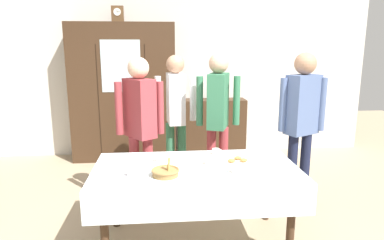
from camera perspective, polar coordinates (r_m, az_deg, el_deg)
The scene contains 20 objects.
ground_plane at distance 3.63m, azimuth 0.30°, elevation -17.69°, with size 12.00×12.00×0.00m, color tan.
back_wall at distance 5.81m, azimuth -2.18°, elevation 7.66°, with size 6.40×0.10×2.70m, color silver.
dining_table at distance 3.14m, azimuth 0.72°, elevation -9.65°, with size 1.85×0.97×0.74m.
wall_cabinet at distance 5.57m, azimuth -11.31°, elevation 4.47°, with size 1.63×0.46×2.16m.
mantel_clock at distance 5.55m, azimuth -12.29°, elevation 16.86°, with size 0.18×0.11×0.24m.
bookshelf_low at distance 5.77m, azimuth 3.74°, elevation -1.22°, with size 1.02×0.35×0.95m.
book_stack at distance 5.67m, azimuth 3.82°, elevation 4.03°, with size 0.15×0.22×0.11m.
tea_cup_center at distance 2.96m, azimuth -10.05°, elevation -8.77°, with size 0.13×0.13×0.06m.
tea_cup_mid_left at distance 3.00m, azimuth 7.30°, elevation -8.29°, with size 0.13×0.13×0.06m.
tea_cup_near_left at distance 3.28m, azimuth -5.44°, elevation -6.49°, with size 0.13×0.13×0.06m.
tea_cup_far_left at distance 3.47m, azimuth 4.02°, elevation -5.35°, with size 0.13×0.13×0.06m.
tea_cup_far_right at distance 3.19m, azimuth 2.89°, elevation -6.97°, with size 0.13×0.13×0.06m.
bread_basket at distance 2.93m, azimuth -4.43°, elevation -8.61°, with size 0.24×0.24×0.16m.
pastry_plate at distance 3.27m, azimuth 7.57°, elevation -6.88°, with size 0.28×0.28×0.05m.
spoon_near_right at distance 3.31m, azimuth -1.10°, elevation -6.66°, with size 0.12×0.02×0.01m.
spoon_mid_left at distance 2.98m, azimuth 14.34°, elevation -9.27°, with size 0.12×0.02×0.01m.
person_behind_table_right at distance 4.06m, azimuth 4.35°, elevation 1.58°, with size 0.52×0.41×1.73m.
person_behind_table_left at distance 3.75m, azimuth -8.66°, elevation 0.20°, with size 0.52×0.41×1.70m.
person_beside_shelf at distance 4.36m, azimuth -2.73°, elevation 2.06°, with size 0.52×0.38×1.71m.
person_by_cabinet at distance 3.93m, azimuth 17.83°, elevation 0.79°, with size 0.52×0.34×1.75m.
Camera 1 is at (-0.30, -3.13, 1.81)m, focal length 32.02 mm.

